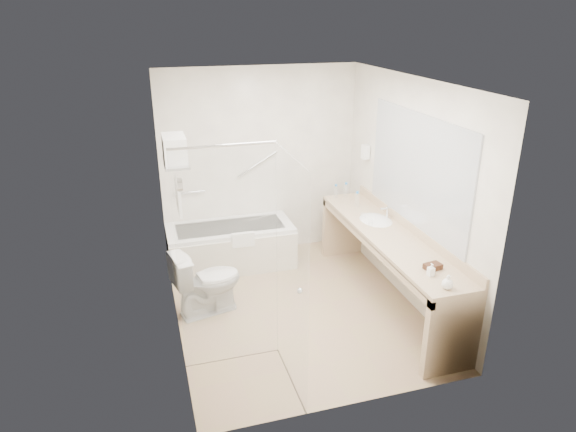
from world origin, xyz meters
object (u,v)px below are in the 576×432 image
object	(u,v)px
vanity_counter	(388,251)
toilet	(207,282)
water_bottle_left	(336,192)
bathtub	(231,246)
amenity_basket	(433,266)

from	to	relation	value
vanity_counter	toilet	world-z (taller)	vanity_counter
toilet	water_bottle_left	xyz separation A→B (m)	(1.83, 0.89, 0.56)
bathtub	amenity_basket	world-z (taller)	amenity_basket
amenity_basket	bathtub	bearing A→B (deg)	124.27
bathtub	vanity_counter	size ratio (longest dim) A/B	0.59
bathtub	amenity_basket	size ratio (longest dim) A/B	10.00
vanity_counter	toilet	distance (m)	2.02
vanity_counter	toilet	size ratio (longest dim) A/B	3.57
bathtub	toilet	bearing A→B (deg)	-113.56
water_bottle_left	bathtub	bearing A→B (deg)	174.25
bathtub	toilet	size ratio (longest dim) A/B	2.12
amenity_basket	water_bottle_left	distance (m)	2.12
bathtub	vanity_counter	bearing A→B (deg)	-42.35
bathtub	water_bottle_left	xyz separation A→B (m)	(1.38, -0.14, 0.66)
amenity_basket	water_bottle_left	bearing A→B (deg)	94.17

